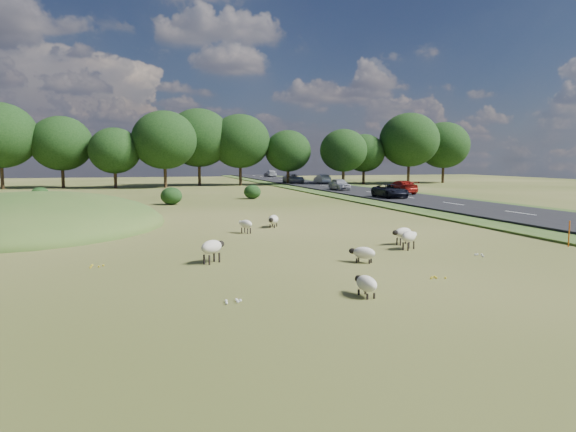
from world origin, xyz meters
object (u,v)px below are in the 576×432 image
(sheep_1, at_px, (366,283))
(car_4, at_px, (270,173))
(sheep_3, at_px, (246,224))
(car_0, at_px, (339,184))
(sheep_0, at_px, (403,233))
(sheep_5, at_px, (409,237))
(sheep_6, at_px, (212,247))
(car_2, at_px, (322,179))
(sheep_4, at_px, (363,253))
(car_7, at_px, (390,191))
(car_1, at_px, (401,187))
(car_6, at_px, (293,178))
(sheep_2, at_px, (273,220))
(marker_post, at_px, (569,234))

(sheep_1, relative_size, car_4, 0.22)
(sheep_3, bearing_deg, car_0, -57.77)
(sheep_0, xyz_separation_m, sheep_5, (-0.35, -1.23, 0.02))
(sheep_6, xyz_separation_m, car_2, (24.73, 56.50, 0.32))
(sheep_4, height_order, car_7, car_7)
(sheep_1, xyz_separation_m, car_0, (17.31, 45.67, 0.57))
(car_0, xyz_separation_m, car_1, (3.80, -8.51, 0.01))
(car_1, bearing_deg, car_6, -82.39)
(sheep_5, xyz_separation_m, sheep_6, (-8.73, -0.61, 0.04))
(car_4, bearing_deg, sheep_1, 77.61)
(sheep_0, xyz_separation_m, car_1, (15.64, 29.25, 0.41))
(sheep_6, distance_m, car_7, 33.51)
(sheep_3, distance_m, sheep_6, 8.04)
(sheep_2, distance_m, car_1, 29.33)
(sheep_3, bearing_deg, sheep_1, 155.19)
(sheep_3, bearing_deg, sheep_4, 168.88)
(car_1, distance_m, car_7, 6.22)
(car_2, height_order, car_4, car_4)
(marker_post, bearing_deg, car_2, 81.38)
(sheep_4, relative_size, car_6, 0.19)
(sheep_4, distance_m, car_0, 43.89)
(sheep_5, xyz_separation_m, car_6, (12.20, 58.94, 0.40))
(sheep_6, height_order, car_0, car_0)
(marker_post, height_order, sheep_4, marker_post)
(sheep_3, relative_size, sheep_6, 0.89)
(sheep_1, bearing_deg, car_4, -16.71)
(sheep_3, relative_size, car_4, 0.21)
(sheep_0, distance_m, sheep_2, 8.79)
(sheep_1, height_order, car_1, car_1)
(sheep_0, height_order, car_2, car_2)
(sheep_1, relative_size, car_2, 0.26)
(sheep_0, relative_size, car_2, 0.27)
(sheep_0, bearing_deg, marker_post, 144.29)
(sheep_6, bearing_deg, car_1, 8.30)
(sheep_0, xyz_separation_m, sheep_2, (-4.24, 7.70, -0.11))
(sheep_3, bearing_deg, sheep_0, -160.43)
(sheep_5, bearing_deg, car_4, 45.51)
(marker_post, relative_size, car_2, 0.28)
(marker_post, relative_size, sheep_6, 1.03)
(marker_post, bearing_deg, car_0, 83.11)
(car_1, bearing_deg, sheep_4, 59.58)
(car_0, relative_size, car_4, 0.85)
(sheep_2, relative_size, sheep_3, 1.24)
(car_6, bearing_deg, sheep_6, -109.37)
(sheep_4, height_order, sheep_5, sheep_5)
(marker_post, relative_size, car_7, 0.25)
(marker_post, bearing_deg, car_7, 79.74)
(car_1, xyz_separation_m, car_2, (0.00, 25.40, -0.02))
(sheep_3, bearing_deg, car_4, -43.17)
(sheep_4, height_order, car_0, car_0)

